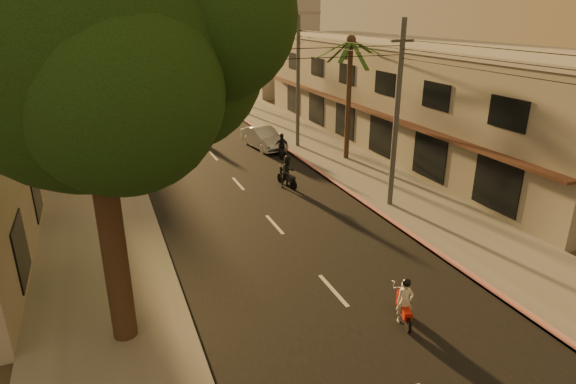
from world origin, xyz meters
The scene contains 17 objects.
ground centered at (0.00, 0.00, 0.00)m, with size 160.00×160.00×0.00m, color #383023.
road centered at (0.00, 20.00, 0.01)m, with size 10.00×140.00×0.02m, color black.
sidewalk_right centered at (7.50, 20.00, 0.06)m, with size 5.00×140.00×0.12m, color slate.
sidewalk_left centered at (-7.50, 20.00, 0.06)m, with size 5.00×140.00×0.12m, color slate.
curb_stripe centered at (5.10, 15.00, 0.10)m, with size 0.20×60.00×0.20m, color red.
shophouse_row centered at (13.95, 18.00, 3.65)m, with size 8.80×34.20×7.30m.
broadleaf_tree centered at (-6.61, 2.14, 8.48)m, with size 9.60×8.70×12.10m.
palm_tree centered at (8.00, 16.00, 7.15)m, with size 5.00×5.00×8.20m.
utility_poles centered at (6.20, 20.00, 6.54)m, with size 1.20×48.26×9.00m.
filler_right centered at (14.00, 45.00, 3.00)m, with size 8.00×14.00×6.00m, color #A7A196.
filler_left_near centered at (-14.00, 34.00, 2.20)m, with size 8.00×14.00×4.40m, color #A7A196.
filler_left_far centered at (-14.00, 52.00, 3.50)m, with size 8.00×14.00×7.00m, color #A7A196.
scooter_red centered at (1.25, -0.43, 0.70)m, with size 0.84×1.54×1.56m.
scooter_mid_a centered at (2.45, 12.52, 0.84)m, with size 1.11×1.86×1.85m.
scooter_mid_b centered at (4.20, 18.01, 0.76)m, with size 1.17×1.61×1.65m.
scooter_far_a centered at (-0.57, 25.91, 0.79)m, with size 1.01×1.75×1.74m.
parked_car centered at (3.83, 20.66, 0.74)m, with size 2.17×4.69×1.49m, color #A2A5AA.
Camera 1 is at (-6.91, -11.02, 9.30)m, focal length 30.00 mm.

